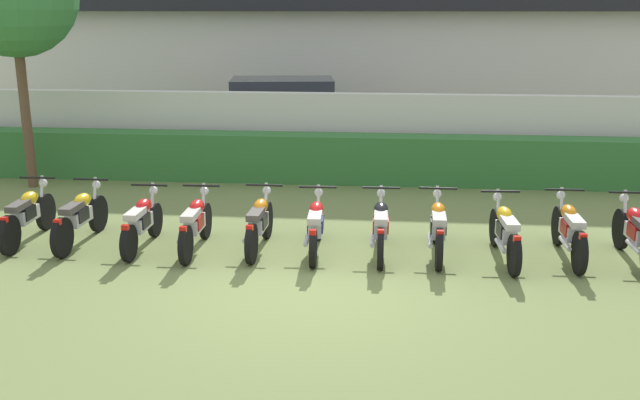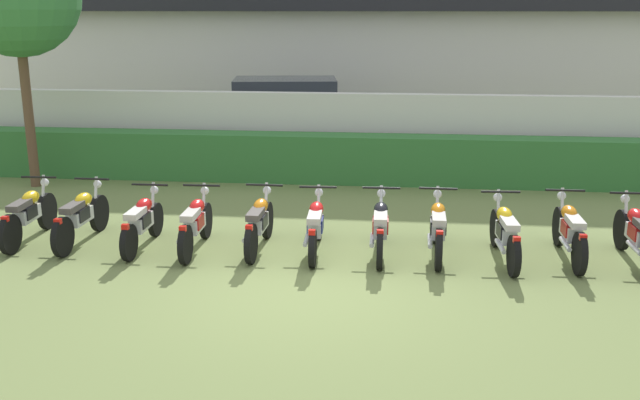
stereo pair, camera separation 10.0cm
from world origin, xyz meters
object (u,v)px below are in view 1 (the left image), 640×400
(motorcycle_in_row_2, at_px, (142,222))
(motorcycle_in_row_3, at_px, (195,223))
(motorcycle_in_row_9, at_px, (569,230))
(motorcycle_in_row_1, at_px, (80,217))
(motorcycle_in_row_0, at_px, (27,215))
(motorcycle_in_row_6, at_px, (380,226))
(parked_car, at_px, (288,114))
(motorcycle_in_row_10, at_px, (636,233))
(motorcycle_in_row_8, at_px, (505,232))
(motorcycle_in_row_5, at_px, (316,225))
(motorcycle_in_row_4, at_px, (259,223))
(motorcycle_in_row_7, at_px, (438,227))

(motorcycle_in_row_2, relative_size, motorcycle_in_row_3, 0.97)
(motorcycle_in_row_9, bearing_deg, motorcycle_in_row_1, 90.10)
(motorcycle_in_row_0, relative_size, motorcycle_in_row_6, 1.04)
(parked_car, xyz_separation_m, motorcycle_in_row_1, (-2.21, -8.41, -0.48))
(motorcycle_in_row_1, bearing_deg, motorcycle_in_row_10, -89.46)
(parked_car, height_order, motorcycle_in_row_8, parked_car)
(motorcycle_in_row_2, xyz_separation_m, motorcycle_in_row_9, (6.61, 0.15, 0.02))
(motorcycle_in_row_6, bearing_deg, motorcycle_in_row_3, 91.15)
(parked_car, bearing_deg, motorcycle_in_row_1, -112.57)
(motorcycle_in_row_2, bearing_deg, motorcycle_in_row_9, -88.73)
(motorcycle_in_row_2, distance_m, motorcycle_in_row_5, 2.76)
(parked_car, distance_m, motorcycle_in_row_2, 8.63)
(motorcycle_in_row_8, bearing_deg, motorcycle_in_row_1, 85.63)
(motorcycle_in_row_1, relative_size, motorcycle_in_row_6, 1.04)
(motorcycle_in_row_10, bearing_deg, motorcycle_in_row_6, 89.28)
(parked_car, bearing_deg, motorcycle_in_row_6, -80.70)
(motorcycle_in_row_1, xyz_separation_m, motorcycle_in_row_3, (1.94, -0.16, -0.01))
(parked_car, relative_size, motorcycle_in_row_0, 2.40)
(motorcycle_in_row_6, height_order, motorcycle_in_row_9, motorcycle_in_row_9)
(parked_car, xyz_separation_m, motorcycle_in_row_10, (6.41, -8.49, -0.48))
(motorcycle_in_row_4, relative_size, motorcycle_in_row_5, 0.97)
(parked_car, distance_m, motorcycle_in_row_10, 10.65)
(motorcycle_in_row_1, xyz_separation_m, motorcycle_in_row_2, (1.06, -0.13, -0.02))
(motorcycle_in_row_3, height_order, motorcycle_in_row_6, motorcycle_in_row_6)
(motorcycle_in_row_4, bearing_deg, motorcycle_in_row_5, -90.10)
(motorcycle_in_row_10, bearing_deg, motorcycle_in_row_8, 91.32)
(motorcycle_in_row_0, relative_size, motorcycle_in_row_7, 1.03)
(parked_car, relative_size, motorcycle_in_row_3, 2.52)
(motorcycle_in_row_9, bearing_deg, motorcycle_in_row_7, 91.42)
(motorcycle_in_row_0, bearing_deg, motorcycle_in_row_7, -92.79)
(motorcycle_in_row_8, height_order, motorcycle_in_row_10, motorcycle_in_row_10)
(motorcycle_in_row_0, relative_size, motorcycle_in_row_10, 0.99)
(motorcycle_in_row_6, bearing_deg, motorcycle_in_row_1, 88.46)
(motorcycle_in_row_1, distance_m, motorcycle_in_row_5, 3.82)
(motorcycle_in_row_8, bearing_deg, motorcycle_in_row_5, 85.22)
(motorcycle_in_row_5, bearing_deg, motorcycle_in_row_1, 86.96)
(parked_car, relative_size, motorcycle_in_row_10, 2.38)
(parked_car, xyz_separation_m, motorcycle_in_row_2, (-1.15, -8.54, -0.50))
(parked_car, height_order, motorcycle_in_row_4, parked_car)
(motorcycle_in_row_5, bearing_deg, motorcycle_in_row_3, 90.94)
(parked_car, distance_m, motorcycle_in_row_3, 8.59)
(motorcycle_in_row_8, bearing_deg, motorcycle_in_row_7, 80.68)
(parked_car, xyz_separation_m, motorcycle_in_row_4, (0.72, -8.45, -0.49))
(motorcycle_in_row_1, relative_size, motorcycle_in_row_3, 1.05)
(motorcycle_in_row_5, height_order, motorcycle_in_row_7, motorcycle_in_row_7)
(motorcycle_in_row_6, bearing_deg, motorcycle_in_row_0, 88.36)
(motorcycle_in_row_6, height_order, motorcycle_in_row_7, motorcycle_in_row_7)
(motorcycle_in_row_2, height_order, motorcycle_in_row_10, motorcycle_in_row_10)
(parked_car, bearing_deg, motorcycle_in_row_5, -87.06)
(motorcycle_in_row_0, bearing_deg, motorcycle_in_row_8, -93.54)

